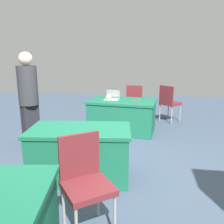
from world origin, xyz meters
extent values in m
plane|color=#3D4C60|center=(0.00, 0.00, 0.00)|extent=(14.40, 14.40, 0.00)
cube|color=#196647|center=(0.05, -2.09, 0.71)|extent=(1.58, 1.09, 0.05)
cube|color=#196647|center=(0.05, -2.09, 0.34)|extent=(1.52, 1.04, 0.68)
cube|color=#196647|center=(0.42, 0.11, 0.71)|extent=(1.48, 0.92, 0.05)
cube|color=#196647|center=(0.42, 0.11, 0.34)|extent=(1.42, 0.88, 0.68)
cylinder|color=#9E9993|center=(0.00, -3.44, 0.22)|extent=(0.03, 0.03, 0.44)
cylinder|color=#9E9993|center=(-0.38, -3.41, 0.22)|extent=(0.03, 0.03, 0.44)
cylinder|color=#9E9993|center=(0.03, -3.06, 0.22)|extent=(0.03, 0.03, 0.44)
cylinder|color=#9E9993|center=(-0.35, -3.03, 0.22)|extent=(0.03, 0.03, 0.44)
cube|color=maroon|center=(-0.17, -3.23, 0.47)|extent=(0.47, 0.47, 0.06)
cube|color=maroon|center=(-0.16, -3.04, 0.73)|extent=(0.42, 0.07, 0.45)
cylinder|color=#9E9993|center=(-0.22, 1.22, 0.23)|extent=(0.03, 0.03, 0.46)
cylinder|color=#9E9993|center=(0.01, 0.92, 0.23)|extent=(0.03, 0.03, 0.46)
cylinder|color=#9E9993|center=(0.31, 1.14, 0.23)|extent=(0.03, 0.03, 0.46)
cube|color=maroon|center=(0.05, 1.18, 0.49)|extent=(0.62, 0.62, 0.06)
cube|color=maroon|center=(0.17, 1.02, 0.75)|extent=(0.36, 0.28, 0.45)
cylinder|color=#9E9993|center=(-1.10, -3.44, 0.22)|extent=(0.03, 0.03, 0.45)
cylinder|color=#9E9993|center=(-1.39, -3.19, 0.22)|extent=(0.03, 0.03, 0.45)
cylinder|color=#9E9993|center=(-0.85, -3.15, 0.22)|extent=(0.03, 0.03, 0.45)
cylinder|color=#9E9993|center=(-1.14, -2.90, 0.22)|extent=(0.03, 0.03, 0.45)
cube|color=maroon|center=(-1.12, -3.17, 0.48)|extent=(0.62, 0.62, 0.06)
cube|color=maroon|center=(-0.99, -3.02, 0.73)|extent=(0.34, 0.30, 0.45)
cube|color=#26262D|center=(1.59, -0.74, 0.43)|extent=(0.32, 0.33, 0.86)
cylinder|color=#333338|center=(1.59, -0.74, 1.21)|extent=(0.48, 0.48, 0.68)
sphere|color=beige|center=(1.59, -0.74, 1.66)|extent=(0.23, 0.23, 0.23)
cube|color=silver|center=(0.30, -2.10, 0.74)|extent=(0.34, 0.25, 0.02)
cube|color=#B7B7BC|center=(0.29, -2.25, 0.84)|extent=(0.32, 0.11, 0.19)
sphere|color=beige|center=(0.37, -2.05, 0.80)|extent=(0.12, 0.12, 0.12)
cube|color=red|center=(-0.27, -2.12, 0.74)|extent=(0.18, 0.08, 0.01)
camera|label=1|loc=(-0.47, 3.15, 1.72)|focal=38.05mm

